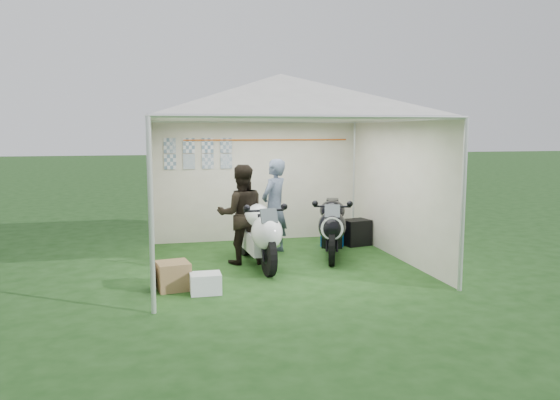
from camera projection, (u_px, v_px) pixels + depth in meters
The scene contains 10 objects.
ground at pixel (281, 263), 8.80m from camera, with size 80.00×80.00×0.00m, color #194012.
canopy_tent at pixel (280, 102), 8.50m from camera, with size 5.66×5.66×3.00m.
motorcycle_white at pixel (258, 231), 8.55m from camera, with size 0.54×2.05×1.01m.
motorcycle_black at pixel (332, 225), 9.19m from camera, with size 0.90×1.92×0.98m.
paddock_stand at pixel (332, 237), 10.13m from camera, with size 0.42×0.27×0.32m, color #0E45B4.
person_dark_jacket at pixel (241, 214), 8.73m from camera, with size 0.78×0.60×1.60m, color black.
person_blue_jacket at pixel (274, 206), 9.46m from camera, with size 0.60×0.39×1.65m, color slate.
equipment_box at pixel (356, 232), 10.19m from camera, with size 0.48×0.38×0.48m, color black.
crate_0 at pixel (206, 283), 7.18m from camera, with size 0.40×0.31×0.27m, color silver.
crate_1 at pixel (173, 276), 7.35m from camera, with size 0.42×0.42×0.37m, color brown.
Camera 1 is at (-1.96, -8.37, 2.14)m, focal length 35.00 mm.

